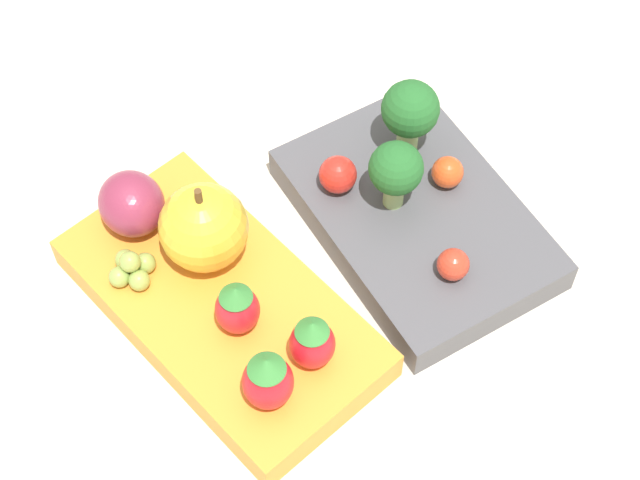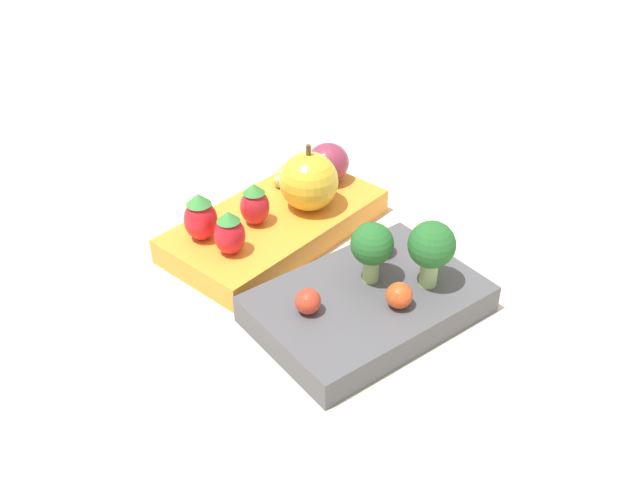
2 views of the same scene
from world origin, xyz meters
The scene contains 14 objects.
ground_plane centered at (0.00, 0.00, 0.00)m, with size 4.00×4.00×0.00m, color beige.
bento_box_savoury centered at (0.01, 0.08, 0.01)m, with size 0.19×0.13×0.03m.
bento_box_fruit centered at (0.00, -0.07, 0.01)m, with size 0.23×0.14×0.03m.
broccoli_floret_0 centered at (-0.03, 0.10, 0.06)m, with size 0.04×0.04×0.06m.
broccoli_floret_1 centered at (0.00, 0.06, 0.06)m, with size 0.04×0.04×0.05m.
cherry_tomato_0 centered at (0.01, 0.10, 0.04)m, with size 0.02×0.02×0.02m.
cherry_tomato_1 centered at (0.07, 0.06, 0.04)m, with size 0.02×0.02×0.02m.
cherry_tomato_2 centered at (-0.03, 0.04, 0.04)m, with size 0.03×0.03×0.03m.
apple centered at (-0.03, -0.06, 0.05)m, with size 0.06×0.06×0.07m.
strawberry_0 centered at (0.02, -0.07, 0.05)m, with size 0.03×0.03×0.04m.
strawberry_1 centered at (0.07, -0.04, 0.05)m, with size 0.03×0.03×0.04m.
strawberry_2 centered at (0.07, -0.08, 0.05)m, with size 0.03×0.03×0.05m.
plum centered at (-0.08, -0.09, 0.05)m, with size 0.05×0.04×0.04m.
grape_cluster centered at (-0.04, -0.11, 0.03)m, with size 0.03×0.03×0.02m.
Camera 2 is at (0.33, 0.40, 0.39)m, focal length 40.00 mm.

